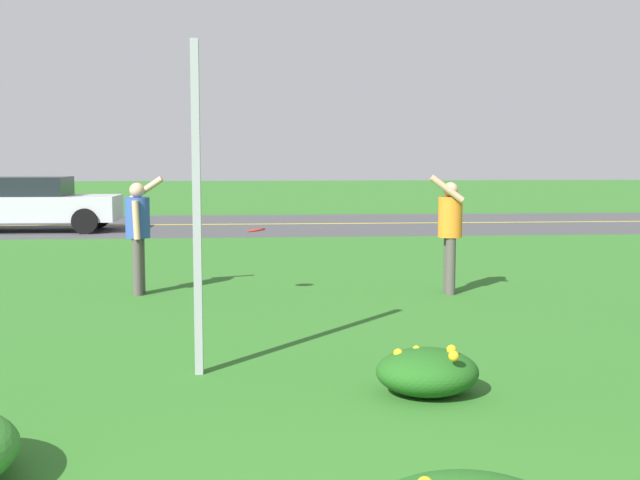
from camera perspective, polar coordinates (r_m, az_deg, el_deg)
ground_plane at (r=12.76m, az=-3.48°, el=-2.79°), size 120.00×120.00×0.00m
highway_strip at (r=23.52m, az=-4.22°, el=1.14°), size 120.00×8.00×0.01m
highway_center_stripe at (r=23.52m, az=-4.22°, el=1.15°), size 120.00×0.16×0.00m
daylily_clump_front_center at (r=6.57m, az=7.70°, el=-9.33°), size 0.83×0.74×0.43m
sign_post_near_path at (r=7.03m, az=-8.82°, el=2.17°), size 0.07×0.10×2.93m
person_thrower_blue_shirt at (r=11.44m, az=-12.91°, el=0.86°), size 0.52×0.50×1.67m
person_catcher_orange_shirt at (r=11.37m, az=9.29°, el=0.92°), size 0.52×0.50×1.69m
frisbee_red at (r=11.11m, az=-4.59°, el=0.70°), size 0.26×0.26×0.09m
car_silver_center_left at (r=22.43m, az=-20.03°, el=2.47°), size 4.50×2.00×1.45m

